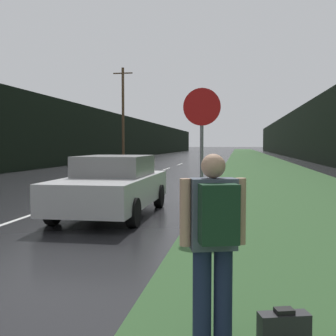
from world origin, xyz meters
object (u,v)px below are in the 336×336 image
stop_sign (202,141)px  car_passing_near (113,185)px  hitchhiker_with_backpack (214,237)px  suitcase (284,330)px

stop_sign → car_passing_near: stop_sign is taller
hitchhiker_with_backpack → car_passing_near: bearing=97.3°
stop_sign → car_passing_near: 2.88m
suitcase → hitchhiker_with_backpack: bearing=171.6°
stop_sign → car_passing_near: (-2.28, 1.40, -1.07)m
stop_sign → hitchhiker_with_backpack: (0.52, -4.97, -0.85)m
suitcase → stop_sign: bearing=86.3°
car_passing_near → stop_sign: bearing=148.5°
stop_sign → suitcase: size_ratio=6.26×
hitchhiker_with_backpack → car_passing_near: size_ratio=0.35×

